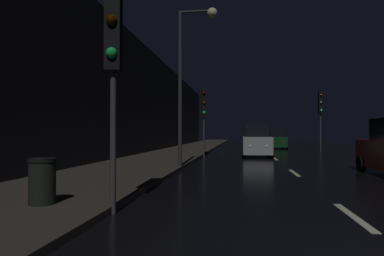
{
  "coord_description": "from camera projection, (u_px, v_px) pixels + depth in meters",
  "views": [
    {
      "loc": [
        -2.12,
        -3.74,
        1.59
      ],
      "look_at": [
        -4.98,
        16.15,
        1.88
      ],
      "focal_mm": 31.34,
      "sensor_mm": 36.0,
      "label": 1
    }
  ],
  "objects": [
    {
      "name": "traffic_light_far_left",
      "position": [
        204.0,
        108.0,
        22.2
      ],
      "size": [
        0.37,
        0.48,
        4.5
      ],
      "rotation": [
        0.0,
        0.0,
        -1.35
      ],
      "color": "#38383A",
      "rests_on": "ground"
    },
    {
      "name": "trash_bin_curbside",
      "position": [
        42.0,
        181.0,
        6.76
      ],
      "size": [
        0.55,
        0.55,
        0.93
      ],
      "color": "black",
      "rests_on": "sidewalk_left"
    },
    {
      "name": "ground",
      "position": [
        266.0,
        152.0,
        27.62
      ],
      "size": [
        25.99,
        84.0,
        0.02
      ],
      "primitive_type": "cube",
      "color": "black"
    },
    {
      "name": "car_distant_taillights",
      "position": [
        277.0,
        140.0,
        33.34
      ],
      "size": [
        1.79,
        3.88,
        1.95
      ],
      "rotation": [
        0.0,
        0.0,
        1.57
      ],
      "color": "#0F3819",
      "rests_on": "ground"
    },
    {
      "name": "traffic_light_near_left",
      "position": [
        113.0,
        41.0,
        6.59
      ],
      "size": [
        0.36,
        0.48,
        4.71
      ],
      "rotation": [
        0.0,
        0.0,
        -1.39
      ],
      "color": "#38383A",
      "rests_on": "ground"
    },
    {
      "name": "building_facade_left",
      "position": [
        144.0,
        101.0,
        25.55
      ],
      "size": [
        0.8,
        63.0,
        8.04
      ],
      "primitive_type": "cube",
      "color": "black",
      "rests_on": "ground"
    },
    {
      "name": "traffic_light_far_right",
      "position": [
        321.0,
        108.0,
        27.74
      ],
      "size": [
        0.33,
        0.47,
        5.02
      ],
      "rotation": [
        0.0,
        0.0,
        -1.5
      ],
      "color": "#38383A",
      "rests_on": "ground"
    },
    {
      "name": "car_approaching_headlights",
      "position": [
        256.0,
        142.0,
        22.45
      ],
      "size": [
        1.99,
        4.31,
        2.17
      ],
      "rotation": [
        0.0,
        0.0,
        -1.57
      ],
      "color": "#A5A8AD",
      "rests_on": "ground"
    },
    {
      "name": "sidewalk_left",
      "position": [
        185.0,
        151.0,
        28.59
      ],
      "size": [
        4.4,
        84.0,
        0.15
      ],
      "primitive_type": "cube",
      "color": "#38332B",
      "rests_on": "ground"
    },
    {
      "name": "streetlamp_overhead",
      "position": [
        191.0,
        62.0,
        14.49
      ],
      "size": [
        1.7,
        0.44,
        6.97
      ],
      "color": "#2D2D30",
      "rests_on": "ground"
    },
    {
      "name": "lane_centerline",
      "position": [
        277.0,
        160.0,
        19.23
      ],
      "size": [
        0.16,
        27.29,
        0.01
      ],
      "color": "beige",
      "rests_on": "ground"
    }
  ]
}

